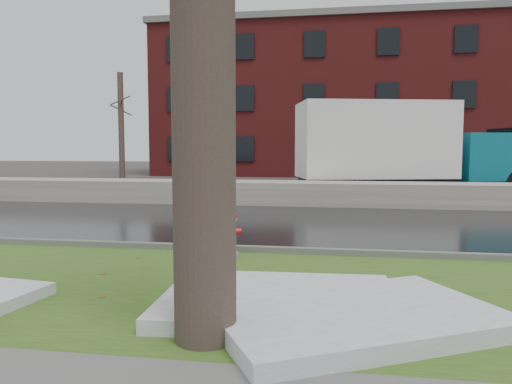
# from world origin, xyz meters

# --- Properties ---
(ground) EXTENTS (120.00, 120.00, 0.00)m
(ground) POSITION_xyz_m (0.00, 0.00, 0.00)
(ground) COLOR #47423D
(ground) RESTS_ON ground
(verge) EXTENTS (60.00, 4.50, 0.04)m
(verge) POSITION_xyz_m (0.00, -1.25, 0.02)
(verge) COLOR #2C521B
(verge) RESTS_ON ground
(road) EXTENTS (60.00, 7.00, 0.03)m
(road) POSITION_xyz_m (0.00, 4.50, 0.01)
(road) COLOR black
(road) RESTS_ON ground
(parking_lot) EXTENTS (60.00, 9.00, 0.03)m
(parking_lot) POSITION_xyz_m (0.00, 13.00, 0.01)
(parking_lot) COLOR slate
(parking_lot) RESTS_ON ground
(curb) EXTENTS (60.00, 0.15, 0.14)m
(curb) POSITION_xyz_m (0.00, 1.00, 0.07)
(curb) COLOR slate
(curb) RESTS_ON ground
(snowbank) EXTENTS (60.00, 1.60, 0.75)m
(snowbank) POSITION_xyz_m (0.00, 8.70, 0.38)
(snowbank) COLOR #B5B0A5
(snowbank) RESTS_ON ground
(brick_building) EXTENTS (26.00, 12.00, 10.00)m
(brick_building) POSITION_xyz_m (2.00, 30.00, 5.00)
(brick_building) COLOR maroon
(brick_building) RESTS_ON ground
(bg_tree_left) EXTENTS (1.40, 1.62, 6.50)m
(bg_tree_left) POSITION_xyz_m (-12.00, 22.00, 3.33)
(bg_tree_left) COLOR brown
(bg_tree_left) RESTS_ON ground
(bg_tree_center) EXTENTS (1.40, 1.62, 6.50)m
(bg_tree_center) POSITION_xyz_m (-6.00, 26.00, 3.33)
(bg_tree_center) COLOR brown
(bg_tree_center) RESTS_ON ground
(fire_hydrant) EXTENTS (0.40, 0.38, 0.80)m
(fire_hydrant) POSITION_xyz_m (-0.40, 0.60, 0.47)
(fire_hydrant) COLOR #A5A8AD
(fire_hydrant) RESTS_ON verge
(box_truck) EXTENTS (10.60, 4.53, 3.51)m
(box_truck) POSITION_xyz_m (3.73, 11.78, 1.86)
(box_truck) COLOR black
(box_truck) RESTS_ON ground
(worker) EXTENTS (0.75, 0.53, 1.94)m
(worker) POSITION_xyz_m (-2.44, 8.64, 1.72)
(worker) COLOR black
(worker) RESTS_ON snowbank
(snow_patch_near) EXTENTS (2.69, 2.12, 0.16)m
(snow_patch_near) POSITION_xyz_m (0.74, -1.96, 0.12)
(snow_patch_near) COLOR silver
(snow_patch_near) RESTS_ON verge
(snow_patch_side) EXTENTS (3.32, 2.92, 0.18)m
(snow_patch_side) POSITION_xyz_m (1.56, -2.40, 0.13)
(snow_patch_side) COLOR silver
(snow_patch_side) RESTS_ON verge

